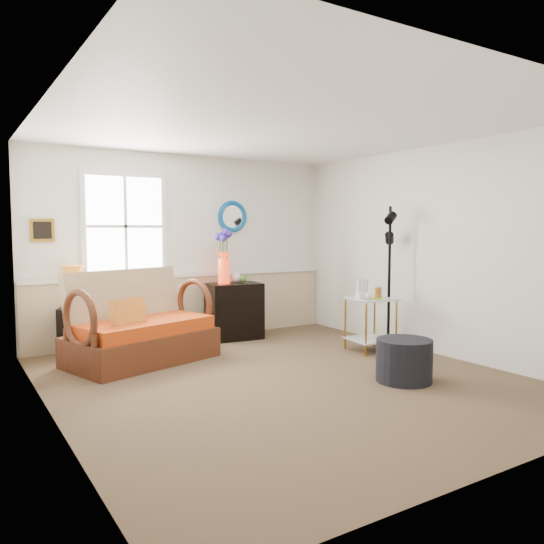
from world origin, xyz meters
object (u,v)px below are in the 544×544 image
floor_lamp (389,278)px  lamp_stand (74,331)px  ottoman (404,360)px  loveseat (142,317)px  side_table (370,325)px  cabinet (234,311)px

floor_lamp → lamp_stand: bearing=136.9°
ottoman → lamp_stand: bearing=131.2°
loveseat → lamp_stand: 1.02m
floor_lamp → ottoman: 1.71m
side_table → ottoman: size_ratio=1.21×
side_table → floor_lamp: (0.33, 0.02, 0.59)m
side_table → ottoman: side_table is taller
floor_lamp → cabinet: bearing=115.0°
cabinet → side_table: cabinet is taller
loveseat → lamp_stand: (-0.61, 0.78, -0.24)m
cabinet → floor_lamp: bearing=-41.7°
loveseat → side_table: bearing=-37.7°
loveseat → floor_lamp: 3.18m
lamp_stand → side_table: size_ratio=0.87×
lamp_stand → side_table: bearing=-28.8°
lamp_stand → cabinet: bearing=-4.4°
loveseat → floor_lamp: bearing=-35.3°
lamp_stand → ottoman: bearing=-48.8°
floor_lamp → ottoman: size_ratio=3.26×
loveseat → ottoman: bearing=-64.5°
loveseat → lamp_stand: loveseat is taller
lamp_stand → ottoman: size_ratio=1.05×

